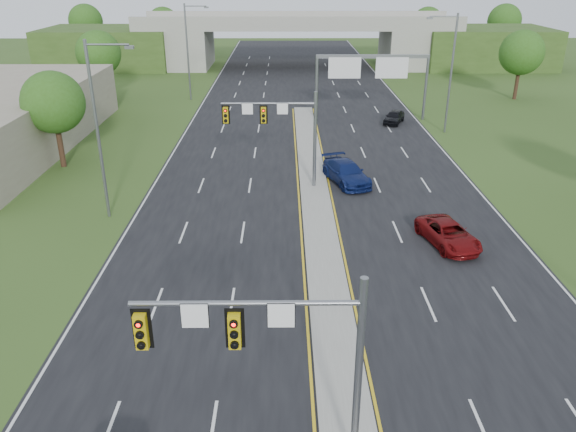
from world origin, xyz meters
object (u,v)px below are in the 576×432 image
(car_far_b, at_px, (346,172))
(signal_mast_near, at_px, (282,348))
(sign_gantry, at_px, (371,69))
(car_far_c, at_px, (394,117))
(overpass, at_px, (297,44))
(signal_mast_far, at_px, (283,125))
(car_far_a, at_px, (448,234))

(car_far_b, bearing_deg, signal_mast_near, -118.26)
(sign_gantry, bearing_deg, signal_mast_near, -101.25)
(signal_mast_near, height_order, car_far_c, signal_mast_near)
(overpass, bearing_deg, sign_gantry, -79.21)
(sign_gantry, xyz_separation_m, car_far_b, (-4.24, -18.88, -4.43))
(signal_mast_far, distance_m, car_far_a, 13.83)
(car_far_a, height_order, car_far_b, car_far_b)
(car_far_b, bearing_deg, car_far_a, -82.89)
(car_far_a, xyz_separation_m, car_far_b, (-4.83, 10.28, 0.12))
(signal_mast_far, relative_size, car_far_c, 1.82)
(car_far_a, bearing_deg, signal_mast_far, 121.88)
(signal_mast_near, xyz_separation_m, overpass, (2.26, 80.07, -1.17))
(sign_gantry, distance_m, car_far_a, 29.52)
(signal_mast_far, relative_size, car_far_b, 1.29)
(signal_mast_far, bearing_deg, car_far_b, 13.33)
(sign_gantry, bearing_deg, car_far_a, -88.85)
(signal_mast_near, bearing_deg, overpass, 88.38)
(overpass, relative_size, car_far_a, 16.67)
(signal_mast_near, xyz_separation_m, sign_gantry, (8.95, 44.99, 0.51))
(sign_gantry, relative_size, overpass, 0.14)
(sign_gantry, relative_size, car_far_b, 2.13)
(overpass, relative_size, car_far_b, 14.70)
(car_far_b, distance_m, car_far_c, 18.66)
(car_far_a, bearing_deg, sign_gantry, 76.90)
(overpass, xyz_separation_m, car_far_c, (9.15, -36.55, -2.88))
(signal_mast_near, height_order, signal_mast_far, same)
(car_far_b, xyz_separation_m, car_far_c, (6.71, 17.41, -0.13))
(signal_mast_near, height_order, car_far_b, signal_mast_near)
(car_far_b, height_order, car_far_c, car_far_b)
(sign_gantry, xyz_separation_m, overpass, (-6.68, 35.08, -1.69))
(overpass, distance_m, car_far_c, 37.79)
(signal_mast_near, bearing_deg, sign_gantry, 78.75)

